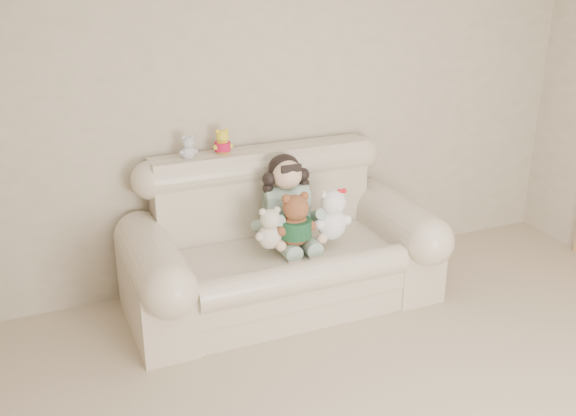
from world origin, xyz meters
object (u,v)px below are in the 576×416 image
(sofa, at_px, (282,235))
(brown_teddy, at_px, (295,215))
(seated_child, at_px, (287,199))
(white_cat, at_px, (332,209))
(cream_teddy, at_px, (270,224))

(sofa, distance_m, brown_teddy, 0.25)
(seated_child, height_order, brown_teddy, seated_child)
(sofa, relative_size, brown_teddy, 4.91)
(seated_child, bearing_deg, white_cat, -34.98)
(brown_teddy, bearing_deg, cream_teddy, 171.36)
(seated_child, xyz_separation_m, brown_teddy, (-0.03, -0.22, -0.02))
(seated_child, height_order, white_cat, seated_child)
(brown_teddy, xyz_separation_m, white_cat, (0.27, 0.00, -0.00))
(white_cat, bearing_deg, brown_teddy, 166.21)
(seated_child, relative_size, brown_teddy, 1.48)
(sofa, height_order, cream_teddy, sofa)
(cream_teddy, bearing_deg, brown_teddy, -16.41)
(white_cat, height_order, cream_teddy, white_cat)
(cream_teddy, bearing_deg, white_cat, -11.76)
(seated_child, relative_size, cream_teddy, 1.91)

